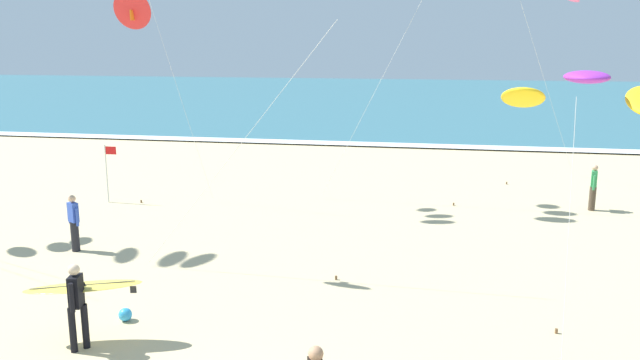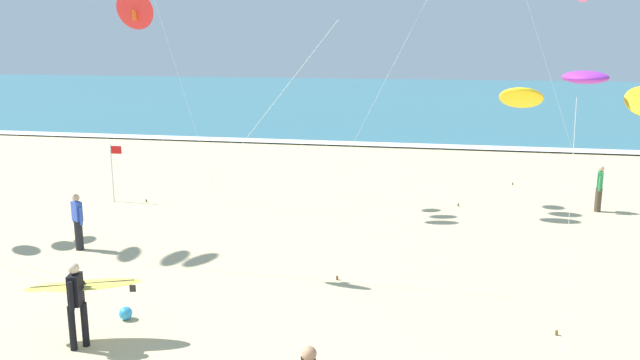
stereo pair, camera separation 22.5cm
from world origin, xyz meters
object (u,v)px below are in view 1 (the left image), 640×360
bystander_green_top (593,187)px  lifeguard_flag (108,168)px  surfer_third (80,294)px  kite_arc_violet_mid (585,92)px  bystander_blue_top (74,223)px  beach_ball (125,315)px  kite_delta_scarlet_outer (135,11)px

bystander_green_top → lifeguard_flag: 16.92m
lifeguard_flag → surfer_third: bearing=-64.3°
kite_arc_violet_mid → bystander_green_top: size_ratio=3.31×
bystander_blue_top → bystander_green_top: bearing=25.4°
bystander_blue_top → lifeguard_flag: bearing=108.7°
surfer_third → kite_arc_violet_mid: 9.62m
bystander_green_top → bystander_blue_top: bearing=-154.6°
bystander_green_top → beach_ball: bearing=-136.1°
kite_arc_violet_mid → kite_delta_scarlet_outer: bearing=157.8°
bystander_green_top → beach_ball: bystander_green_top is taller
surfer_third → bystander_green_top: size_ratio=1.48×
bystander_blue_top → bystander_green_top: (15.04, 7.15, 0.00)m
kite_arc_violet_mid → kite_delta_scarlet_outer: size_ratio=0.76×
bystander_green_top → beach_ball: 16.05m
surfer_third → beach_ball: bearing=76.6°
surfer_third → bystander_green_top: surfer_third is taller
surfer_third → kite_delta_scarlet_outer: bearing=98.6°
bystander_blue_top → bystander_green_top: same height
bystander_blue_top → lifeguard_flag: size_ratio=0.76×
kite_delta_scarlet_outer → beach_ball: size_ratio=24.66×
surfer_third → lifeguard_flag: (-4.97, 10.30, 0.22)m
beach_ball → kite_delta_scarlet_outer: bearing=106.4°
bystander_green_top → beach_ball: size_ratio=5.68×
lifeguard_flag → beach_ball: 10.60m
kite_delta_scarlet_outer → beach_ball: kite_delta_scarlet_outer is taller
bystander_green_top → lifeguard_flag: lifeguard_flag is taller
lifeguard_flag → beach_ball: lifeguard_flag is taller
surfer_third → bystander_green_top: bearing=46.0°
bystander_blue_top → beach_ball: (3.48, -3.96, -0.67)m
kite_delta_scarlet_outer → bystander_green_top: 15.82m
kite_delta_scarlet_outer → bystander_blue_top: size_ratio=4.34×
kite_arc_violet_mid → kite_delta_scarlet_outer: 10.31m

